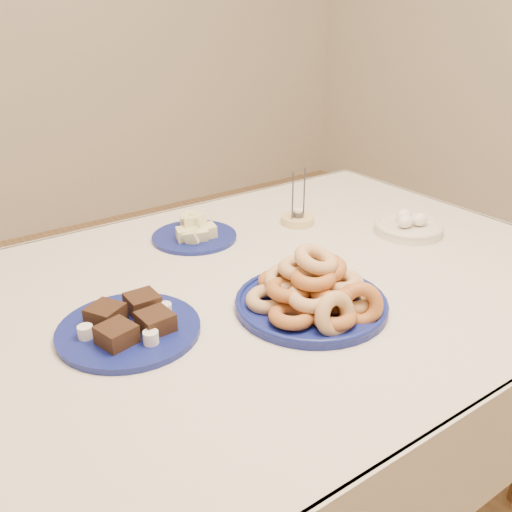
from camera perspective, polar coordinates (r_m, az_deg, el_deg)
name	(u,v)px	position (r m, az deg, el deg)	size (l,w,h in m)	color
dining_table	(244,328)	(1.34, -1.26, -7.26)	(1.71, 1.11, 0.75)	brown
donut_platter	(314,293)	(1.19, 5.79, -3.71)	(0.37, 0.37, 0.15)	navy
melon_plate	(194,232)	(1.54, -6.19, 2.42)	(0.24, 0.24, 0.08)	navy
brownie_plate	(129,326)	(1.15, -12.54, -6.81)	(0.32, 0.32, 0.05)	navy
candle_holder	(298,219)	(1.65, 4.19, 3.74)	(0.12, 0.12, 0.16)	tan
egg_bowl	(409,226)	(1.63, 15.02, 2.88)	(0.20, 0.20, 0.06)	beige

